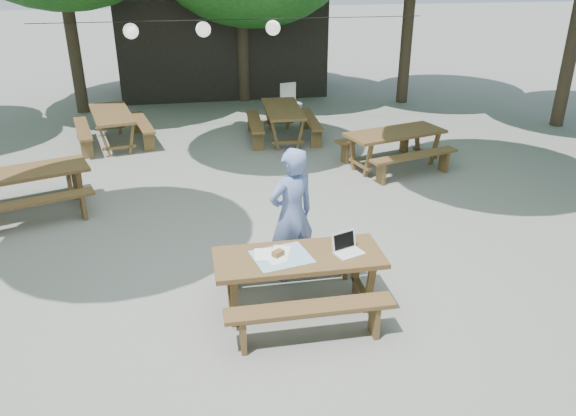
# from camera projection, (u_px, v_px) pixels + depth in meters

# --- Properties ---
(ground) EXTENTS (80.00, 80.00, 0.00)m
(ground) POSITION_uv_depth(u_px,v_px,m) (245.00, 246.00, 8.38)
(ground) COLOR slate
(ground) RESTS_ON ground
(pavilion) EXTENTS (6.00, 3.00, 2.80)m
(pavilion) POSITION_uv_depth(u_px,v_px,m) (222.00, 45.00, 17.27)
(pavilion) COLOR black
(pavilion) RESTS_ON ground
(main_picnic_table) EXTENTS (2.00, 1.58, 0.75)m
(main_picnic_table) POSITION_uv_depth(u_px,v_px,m) (298.00, 282.00, 6.75)
(main_picnic_table) COLOR #55361E
(main_picnic_table) RESTS_ON ground
(picnic_table_nw) EXTENTS (2.31, 2.11, 0.75)m
(picnic_table_nw) POSITION_uv_depth(u_px,v_px,m) (27.00, 192.00, 9.29)
(picnic_table_nw) COLOR #55361E
(picnic_table_nw) RESTS_ON ground
(picnic_table_ne) EXTENTS (2.25, 2.03, 0.75)m
(picnic_table_ne) POSITION_uv_depth(u_px,v_px,m) (394.00, 149.00, 11.30)
(picnic_table_ne) COLOR #55361E
(picnic_table_ne) RESTS_ON ground
(picnic_table_far_w) EXTENTS (1.95, 2.19, 0.75)m
(picnic_table_far_w) POSITION_uv_depth(u_px,v_px,m) (113.00, 128.00, 12.63)
(picnic_table_far_w) COLOR #55361E
(picnic_table_far_w) RESTS_ON ground
(picnic_table_far_e) EXTENTS (1.66, 2.03, 0.75)m
(picnic_table_far_e) POSITION_uv_depth(u_px,v_px,m) (283.00, 123.00, 13.01)
(picnic_table_far_e) COLOR #55361E
(picnic_table_far_e) RESTS_ON ground
(woman) EXTENTS (0.78, 0.66, 1.82)m
(woman) POSITION_uv_depth(u_px,v_px,m) (292.00, 215.00, 7.23)
(woman) COLOR #697FBF
(woman) RESTS_ON ground
(plastic_chair) EXTENTS (0.54, 0.54, 0.90)m
(plastic_chair) POSITION_uv_depth(u_px,v_px,m) (291.00, 109.00, 14.72)
(plastic_chair) COLOR silver
(plastic_chair) RESTS_ON ground
(laptop) EXTENTS (0.40, 0.36, 0.24)m
(laptop) POSITION_uv_depth(u_px,v_px,m) (347.00, 247.00, 6.65)
(laptop) COLOR white
(laptop) RESTS_ON main_picnic_table
(tabletop_clutter) EXTENTS (0.75, 0.67, 0.08)m
(tabletop_clutter) POSITION_uv_depth(u_px,v_px,m) (280.00, 256.00, 6.57)
(tabletop_clutter) COLOR teal
(tabletop_clutter) RESTS_ON main_picnic_table
(paper_lanterns) EXTENTS (9.00, 0.34, 0.38)m
(paper_lanterns) POSITION_uv_depth(u_px,v_px,m) (204.00, 29.00, 12.72)
(paper_lanterns) COLOR black
(paper_lanterns) RESTS_ON ground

